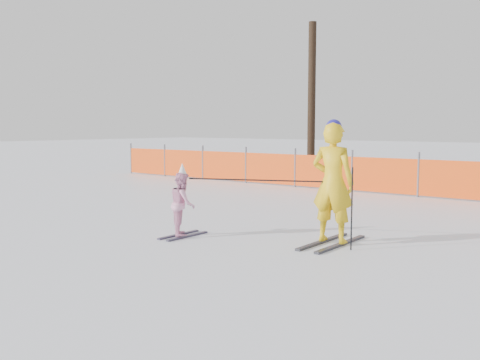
# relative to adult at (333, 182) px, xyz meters

# --- Properties ---
(ground) EXTENTS (120.00, 120.00, 0.00)m
(ground) POSITION_rel_adult_xyz_m (-1.64, -0.89, -1.04)
(ground) COLOR white
(ground) RESTS_ON ground
(adult) EXTENTS (0.76, 1.61, 2.07)m
(adult) POSITION_rel_adult_xyz_m (0.00, 0.00, 0.00)
(adult) COLOR black
(adult) RESTS_ON ground
(child) EXTENTS (0.69, 0.99, 1.30)m
(child) POSITION_rel_adult_xyz_m (-2.39, -1.08, -0.44)
(child) COLOR black
(child) RESTS_ON ground
(ski_poles) EXTENTS (2.74, 1.00, 1.32)m
(ski_poles) POSITION_rel_adult_xyz_m (-0.61, -0.42, -0.13)
(ski_poles) COLOR black
(ski_poles) RESTS_ON ground
(safety_fence) EXTENTS (17.12, 0.06, 1.25)m
(safety_fence) POSITION_rel_adult_xyz_m (-4.49, 6.73, -0.48)
(safety_fence) COLOR #595960
(safety_fence) RESTS_ON ground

